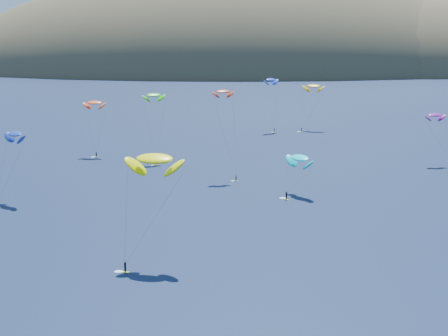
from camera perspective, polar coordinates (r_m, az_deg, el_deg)
island at (r=644.54m, az=2.79°, el=8.22°), size 730.00×300.00×210.00m
kitesurfer_1 at (r=225.20m, az=-11.75°, el=5.86°), size 7.93×7.74×20.65m
kitesurfer_2 at (r=121.57m, az=-6.37°, el=0.85°), size 12.18×11.35×23.71m
kitesurfer_3 at (r=212.07m, az=-6.46°, el=6.63°), size 8.19×11.79×24.35m
kitesurfer_4 at (r=270.98m, az=4.31°, el=8.05°), size 8.25×10.12×24.04m
kitesurfer_5 at (r=171.39m, az=6.94°, el=0.92°), size 9.38×12.07×12.81m
kitesurfer_6 at (r=217.61m, az=18.73°, el=4.60°), size 9.12×9.93×18.25m
kitesurfer_9 at (r=187.66m, az=-0.09°, el=6.99°), size 7.96×8.72×27.78m
kitesurfer_10 at (r=172.94m, az=-18.58°, el=2.97°), size 8.69×13.35×19.93m
kitesurfer_11 at (r=276.64m, az=8.18°, el=7.44°), size 11.42×12.35×21.37m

